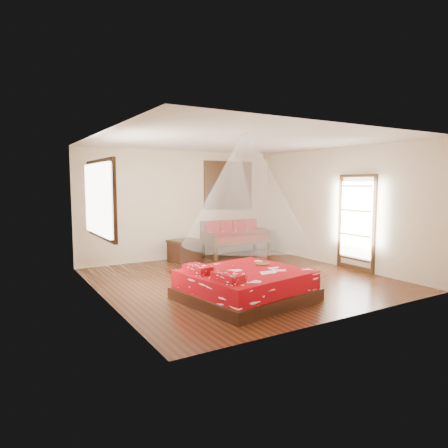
# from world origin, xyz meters

# --- Properties ---
(room) EXTENTS (5.54, 5.54, 2.84)m
(room) POSITION_xyz_m (0.00, 0.00, 1.40)
(room) COLOR black
(room) RESTS_ON ground
(bed) EXTENTS (2.24, 2.09, 0.63)m
(bed) POSITION_xyz_m (-0.71, -1.23, 0.25)
(bed) COLOR black
(bed) RESTS_ON floor
(daybed) EXTENTS (1.81, 0.81, 0.95)m
(daybed) POSITION_xyz_m (1.38, 2.38, 0.52)
(daybed) COLOR black
(daybed) RESTS_ON floor
(storage_chest) EXTENTS (0.88, 0.73, 0.53)m
(storage_chest) POSITION_xyz_m (-0.10, 2.45, 0.27)
(storage_chest) COLOR black
(storage_chest) RESTS_ON floor
(shutter_panel) EXTENTS (1.52, 0.06, 1.32)m
(shutter_panel) POSITION_xyz_m (1.38, 2.72, 1.90)
(shutter_panel) COLOR black
(shutter_panel) RESTS_ON wall_back
(window_left) EXTENTS (0.10, 1.74, 1.34)m
(window_left) POSITION_xyz_m (-2.71, 0.20, 1.70)
(window_left) COLOR black
(window_left) RESTS_ON wall_left
(glazed_door) EXTENTS (0.08, 1.02, 2.16)m
(glazed_door) POSITION_xyz_m (2.72, -0.60, 1.07)
(glazed_door) COLOR black
(glazed_door) RESTS_ON floor
(wine_tray) EXTENTS (0.27, 0.27, 0.22)m
(wine_tray) POSITION_xyz_m (-0.17, -1.00, 0.56)
(wine_tray) COLOR brown
(wine_tray) RESTS_ON bed
(mosquito_net_main) EXTENTS (2.14, 2.14, 1.80)m
(mosquito_net_main) POSITION_xyz_m (-0.70, -1.23, 1.85)
(mosquito_net_main) COLOR white
(mosquito_net_main) RESTS_ON ceiling
(mosquito_net_daybed) EXTENTS (0.81, 0.81, 1.50)m
(mosquito_net_daybed) POSITION_xyz_m (1.38, 2.25, 2.00)
(mosquito_net_daybed) COLOR white
(mosquito_net_daybed) RESTS_ON ceiling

